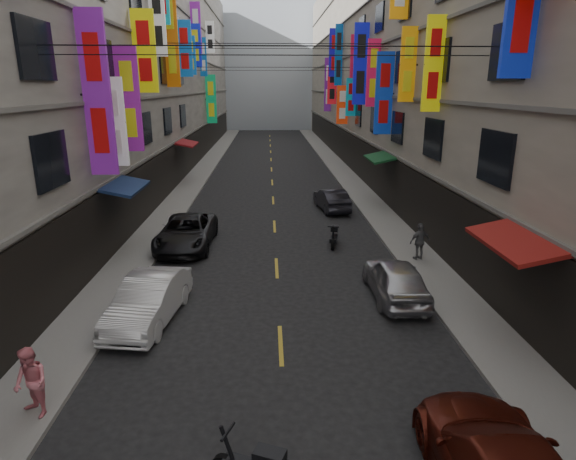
{
  "coord_description": "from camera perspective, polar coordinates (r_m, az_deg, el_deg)",
  "views": [
    {
      "loc": [
        -0.29,
        5.96,
        6.97
      ],
      "look_at": [
        0.05,
        14.16,
        4.52
      ],
      "focal_mm": 30.0,
      "sensor_mm": 36.0,
      "label": 1
    }
  ],
  "objects": [
    {
      "name": "sidewalk_right",
      "position": [
        37.23,
        7.43,
        5.77
      ],
      "size": [
        2.0,
        90.0,
        0.12
      ],
      "primitive_type": "cube",
      "color": "slate",
      "rests_on": "ground"
    },
    {
      "name": "pedestrian_rfar",
      "position": [
        20.43,
        15.36,
        -1.32
      ],
      "size": [
        1.01,
        0.74,
        1.54
      ],
      "primitive_type": "imported",
      "rotation": [
        0.0,
        0.0,
        3.42
      ],
      "color": "#5F6062",
      "rests_on": "sidewalk_right"
    },
    {
      "name": "pedestrian_lfar",
      "position": [
        12.06,
        -28.17,
        -15.68
      ],
      "size": [
        0.94,
        0.89,
        1.6
      ],
      "primitive_type": "imported",
      "rotation": [
        0.0,
        0.0,
        -0.64
      ],
      "color": "pink",
      "rests_on": "sidewalk_left"
    },
    {
      "name": "car_right_far",
      "position": [
        28.33,
        5.18,
        3.63
      ],
      "size": [
        1.86,
        4.04,
        1.28
      ],
      "primitive_type": "imported",
      "rotation": [
        0.0,
        0.0,
        3.28
      ],
      "color": "#26252D",
      "rests_on": "ground"
    },
    {
      "name": "lane_markings",
      "position": [
        33.77,
        -1.83,
        4.7
      ],
      "size": [
        0.12,
        80.2,
        0.01
      ],
      "color": "gold",
      "rests_on": "ground"
    },
    {
      "name": "haze_block",
      "position": [
        86.13,
        -2.31,
        19.28
      ],
      "size": [
        18.0,
        8.0,
        22.0
      ],
      "primitive_type": "cube",
      "color": "#A9B2BC",
      "rests_on": "ground"
    },
    {
      "name": "scooter_far_right",
      "position": [
        22.02,
        5.48,
        -0.71
      ],
      "size": [
        0.65,
        1.78,
        1.14
      ],
      "rotation": [
        0.0,
        0.0,
        2.93
      ],
      "color": "black",
      "rests_on": "ground"
    },
    {
      "name": "car_left_far",
      "position": [
        22.09,
        -11.94,
        -0.25
      ],
      "size": [
        2.43,
        5.06,
        1.39
      ],
      "primitive_type": "imported",
      "rotation": [
        0.0,
        0.0,
        -0.02
      ],
      "color": "black",
      "rests_on": "ground"
    },
    {
      "name": "building_row_right",
      "position": [
        38.16,
        17.45,
        19.68
      ],
      "size": [
        10.14,
        90.0,
        19.0
      ],
      "color": "#A49989",
      "rests_on": "ground"
    },
    {
      "name": "shop_signage",
      "position": [
        28.94,
        -2.2,
        20.7
      ],
      "size": [
        14.0,
        55.0,
        11.51
      ],
      "color": "#1910C3",
      "rests_on": "ground"
    },
    {
      "name": "street_awnings",
      "position": [
        20.45,
        -5.06,
        5.35
      ],
      "size": [
        13.99,
        35.2,
        0.41
      ],
      "color": "#144D19",
      "rests_on": "ground"
    },
    {
      "name": "car_left_mid",
      "position": [
        15.48,
        -16.18,
        -7.98
      ],
      "size": [
        2.06,
        4.44,
        1.41
      ],
      "primitive_type": "imported",
      "rotation": [
        0.0,
        0.0,
        -0.14
      ],
      "color": "silver",
      "rests_on": "ground"
    },
    {
      "name": "sidewalk_left",
      "position": [
        37.14,
        -11.23,
        5.57
      ],
      "size": [
        2.0,
        90.0,
        0.12
      ],
      "primitive_type": "cube",
      "color": "slate",
      "rests_on": "ground"
    },
    {
      "name": "overhead_cables",
      "position": [
        24.11,
        -1.79,
        20.96
      ],
      "size": [
        14.0,
        38.04,
        1.24
      ],
      "color": "black",
      "rests_on": "ground"
    },
    {
      "name": "building_row_left",
      "position": [
        37.97,
        -21.58,
        19.32
      ],
      "size": [
        10.14,
        90.0,
        19.0
      ],
      "color": "#9C978E",
      "rests_on": "ground"
    },
    {
      "name": "car_right_mid",
      "position": [
        16.86,
        12.62,
        -5.66
      ],
      "size": [
        1.66,
        4.1,
        1.39
      ],
      "primitive_type": "imported",
      "rotation": [
        0.0,
        0.0,
        3.15
      ],
      "color": "#BBBABF",
      "rests_on": "ground"
    }
  ]
}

